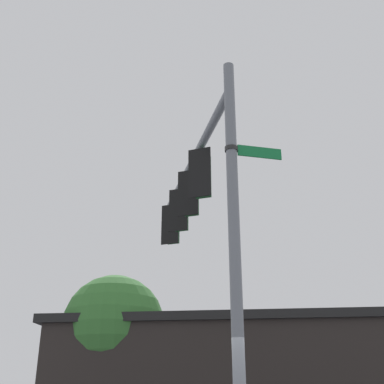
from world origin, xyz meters
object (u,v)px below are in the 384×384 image
Objects in this scene: traffic_light_nearest_pole at (202,175)px; traffic_light_arm_end at (172,226)px; street_name_sign at (247,151)px; traffic_light_mid_outer at (181,212)px; traffic_light_mid_inner at (191,195)px.

traffic_light_arm_end is (-2.00, 3.10, 0.00)m from traffic_light_nearest_pole.
street_name_sign is (3.49, -4.86, -0.50)m from traffic_light_arm_end.
traffic_light_arm_end is at bearing 122.81° from traffic_light_nearest_pole.
traffic_light_nearest_pole is 1.00× the size of traffic_light_mid_outer.
street_name_sign is at bearing -54.34° from traffic_light_arm_end.
traffic_light_nearest_pole is 1.00× the size of traffic_light_arm_end.
traffic_light_nearest_pole is 2.46m from traffic_light_mid_outer.
traffic_light_arm_end is at bearing 125.66° from street_name_sign.
traffic_light_arm_end is (-1.33, 2.06, 0.00)m from traffic_light_mid_inner.
traffic_light_nearest_pole is 1.35× the size of street_name_sign.
traffic_light_mid_outer is 1.00× the size of traffic_light_arm_end.
traffic_light_nearest_pole and traffic_light_arm_end have the same top height.
traffic_light_arm_end is at bearing 122.81° from traffic_light_mid_inner.
street_name_sign is (1.49, -1.77, -0.50)m from traffic_light_nearest_pole.
street_name_sign is (2.16, -2.80, -0.50)m from traffic_light_mid_inner.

